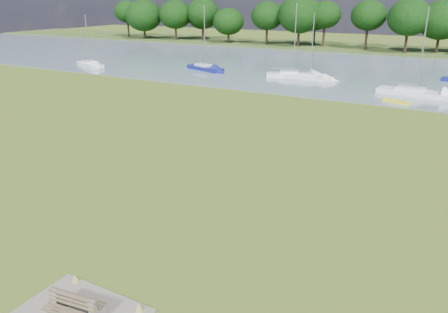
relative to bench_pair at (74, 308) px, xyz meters
The scene contains 11 objects.
ground 14.01m from the bench_pair, 90.00° to the left, with size 220.00×220.00×0.00m, color olive.
river 56.00m from the bench_pair, 90.00° to the left, with size 220.00×40.00×0.10m, color gray.
far_bank 86.00m from the bench_pair, 90.00° to the left, with size 220.00×20.00×0.40m, color #4C6626.
bench_pair is the anchor object (origin of this frame).
kayak 38.23m from the bench_pair, 83.66° to the left, with size 2.70×0.63×0.27m, color #FFF921.
tree_line 82.20m from the bench_pair, 91.58° to the left, with size 137.23×8.01×9.69m.
sailboat_1 46.92m from the bench_pair, 99.24° to the left, with size 5.87×2.00×8.16m.
sailboat_4 48.12m from the bench_pair, 102.18° to the left, with size 7.11×4.37×9.23m.
sailboat_5 51.83m from the bench_pair, 116.66° to the left, with size 6.66×3.90×8.88m.
sailboat_6 57.87m from the bench_pair, 134.65° to the left, with size 6.78×4.43×7.54m.
sailboat_7 42.89m from the bench_pair, 82.69° to the left, with size 8.17×3.15×9.08m.
Camera 1 is at (9.92, -21.82, 10.03)m, focal length 35.00 mm.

